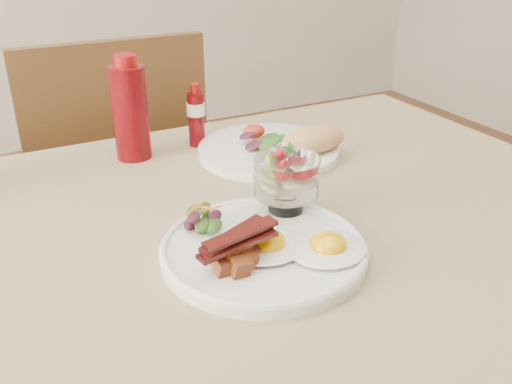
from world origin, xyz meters
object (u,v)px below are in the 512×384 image
object	(u,v)px
table	(218,277)
main_plate	(263,251)
second_plate	(279,147)
hot_sauce_bottle	(196,116)
fruit_cup	(286,177)
chair_far	(115,191)
ketchup_bottle	(130,111)

from	to	relation	value
table	main_plate	bearing A→B (deg)	-76.74
second_plate	hot_sauce_bottle	bearing A→B (deg)	133.58
main_plate	table	bearing A→B (deg)	103.26
second_plate	hot_sauce_bottle	xyz separation A→B (m)	(-0.12, 0.12, 0.04)
second_plate	fruit_cup	bearing A→B (deg)	-117.43
chair_far	main_plate	distance (m)	0.80
table	hot_sauce_bottle	bearing A→B (deg)	72.54
fruit_cup	hot_sauce_bottle	distance (m)	0.35
second_plate	ketchup_bottle	bearing A→B (deg)	154.01
chair_far	ketchup_bottle	world-z (taller)	ketchup_bottle
fruit_cup	hot_sauce_bottle	size ratio (longest dim) A/B	0.79
main_plate	hot_sauce_bottle	world-z (taller)	hot_sauce_bottle
chair_far	second_plate	bearing A→B (deg)	-64.61
main_plate	fruit_cup	xyz separation A→B (m)	(0.08, 0.08, 0.06)
main_plate	ketchup_bottle	distance (m)	0.43
table	fruit_cup	world-z (taller)	fruit_cup
main_plate	fruit_cup	distance (m)	0.13
ketchup_bottle	table	bearing A→B (deg)	-84.94
chair_far	hot_sauce_bottle	distance (m)	0.46
table	chair_far	size ratio (longest dim) A/B	1.43
second_plate	hot_sauce_bottle	world-z (taller)	hot_sauce_bottle
table	second_plate	size ratio (longest dim) A/B	4.90
ketchup_bottle	second_plate	bearing A→B (deg)	-25.99
table	ketchup_bottle	xyz separation A→B (m)	(-0.03, 0.32, 0.18)
table	hot_sauce_bottle	xyz separation A→B (m)	(0.10, 0.32, 0.15)
ketchup_bottle	hot_sauce_bottle	size ratio (longest dim) A/B	1.55
main_plate	hot_sauce_bottle	size ratio (longest dim) A/B	2.23
chair_far	fruit_cup	size ratio (longest dim) A/B	9.35
table	chair_far	distance (m)	0.68
fruit_cup	hot_sauce_bottle	world-z (taller)	hot_sauce_bottle
table	fruit_cup	size ratio (longest dim) A/B	13.37
chair_far	ketchup_bottle	xyz separation A→B (m)	(-0.03, -0.34, 0.32)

